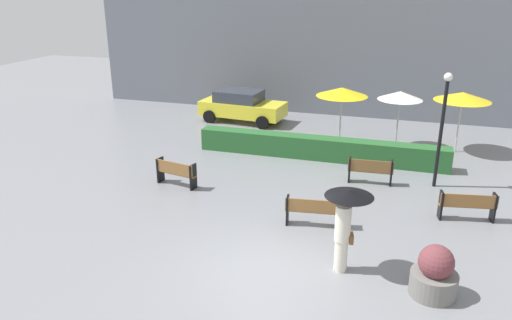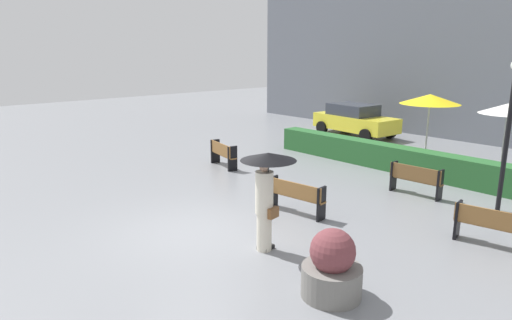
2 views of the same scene
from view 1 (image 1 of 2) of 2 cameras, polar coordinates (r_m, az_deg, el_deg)
name	(u,v)px [view 1 (image 1 of 2)]	position (r m, az deg, el deg)	size (l,w,h in m)	color
ground_plane	(263,269)	(12.47, 0.82, -12.48)	(60.00, 60.00, 0.00)	gray
bench_mid_center	(314,210)	(14.31, 6.72, -5.74)	(1.68, 0.54, 0.87)	olive
bench_far_left	(176,172)	(17.20, -9.26, -1.34)	(1.56, 0.64, 0.89)	olive
bench_back_row	(370,170)	(17.60, 13.07, -1.08)	(1.56, 0.41, 0.89)	brown
bench_far_right	(468,204)	(15.83, 23.24, -4.74)	(1.65, 0.62, 0.86)	olive
pedestrian_with_umbrella	(346,216)	(11.90, 10.31, -6.37)	(1.16, 1.16, 2.15)	silver
planter_pot	(434,274)	(12.00, 19.92, -12.30)	(1.05, 1.05, 1.23)	slate
lamp_post	(443,119)	(17.48, 20.76, 4.48)	(0.28, 0.28, 3.94)	black
patio_umbrella_yellow	(342,92)	(20.58, 9.91, 7.75)	(2.10, 2.10, 2.63)	silver
patio_umbrella_white	(400,96)	(21.42, 16.32, 7.15)	(1.84, 1.84, 2.42)	silver
patio_umbrella_yellow_far	(463,97)	(21.63, 22.75, 6.76)	(2.22, 2.22, 2.51)	silver
hedge_strip	(320,148)	(19.77, 7.37, 1.36)	(9.88, 0.70, 0.88)	#28602D
building_facade	(353,20)	(26.34, 11.14, 15.59)	(28.00, 1.20, 9.70)	slate
parked_car	(242,105)	(24.93, -1.65, 6.31)	(4.35, 2.30, 1.57)	yellow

